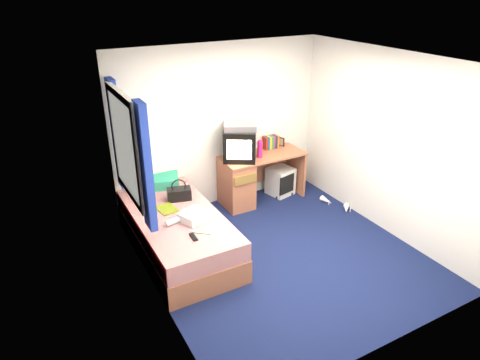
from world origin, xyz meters
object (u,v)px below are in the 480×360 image
vcr (240,126)px  white_heels (336,205)px  bed (178,233)px  aerosol_can (254,150)px  crt_tv (240,144)px  magazine (167,209)px  remote_control (193,237)px  handbag (179,193)px  water_bottle (173,221)px  colour_swatch_fan (202,232)px  pillow (156,181)px  towel (194,216)px  storage_cube (280,181)px  pink_water_bottle (260,150)px  desk (246,179)px  picture_frame (281,142)px

vcr → white_heels: size_ratio=0.80×
bed → aerosol_can: 1.80m
crt_tv → white_heels: crt_tv is taller
bed → magazine: 0.34m
bed → remote_control: size_ratio=12.50×
handbag → aerosol_can: bearing=31.0°
water_bottle → colour_swatch_fan: (0.22, -0.34, -0.03)m
handbag → magazine: (-0.24, -0.18, -0.08)m
water_bottle → pillow: bearing=81.9°
bed → towel: bearing=-58.3°
magazine → colour_swatch_fan: bearing=-76.6°
crt_tv → aerosol_can: (0.25, 0.01, -0.14)m
water_bottle → white_heels: (2.64, 0.14, -0.54)m
vcr → towel: (-1.15, -0.96, -0.66)m
storage_cube → towel: size_ratio=1.44×
aerosol_can → colour_swatch_fan: bearing=-138.3°
pink_water_bottle → desk: bearing=156.9°
bed → pillow: 0.96m
pillow → picture_frame: 2.10m
pink_water_bottle → magazine: pink_water_bottle is taller
desk → handbag: size_ratio=3.80×
crt_tv → picture_frame: bearing=42.8°
handbag → remote_control: handbag is taller
picture_frame → colour_swatch_fan: picture_frame is taller
desk → remote_control: desk is taller
storage_cube → pink_water_bottle: (-0.45, -0.08, 0.65)m
storage_cube → aerosol_can: 0.79m
pillow → handbag: size_ratio=1.80×
pillow → towel: size_ratio=1.99×
vcr → handbag: 1.34m
crt_tv → picture_frame: crt_tv is taller
crt_tv → white_heels: size_ratio=1.08×
water_bottle → vcr: bearing=33.7°
vcr → towel: size_ratio=1.48×
desk → pink_water_bottle: (0.19, -0.08, 0.47)m
colour_swatch_fan → water_bottle: bearing=122.6°
bed → magazine: magazine is taller
handbag → white_heels: handbag is taller
pink_water_bottle → towel: bearing=-148.8°
magazine → white_heels: magazine is taller
towel → aerosol_can: bearing=34.6°
vcr → magazine: (-1.36, -0.56, -0.71)m
storage_cube → handbag: bearing=178.9°
aerosol_can → water_bottle: bearing=-150.3°
aerosol_can → remote_control: aerosol_can is taller
pillow → towel: (0.09, -1.11, -0.02)m
pillow → aerosol_can: 1.52m
remote_control → colour_swatch_fan: bearing=24.5°
storage_cube → magazine: magazine is taller
pink_water_bottle → vcr: bearing=164.0°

